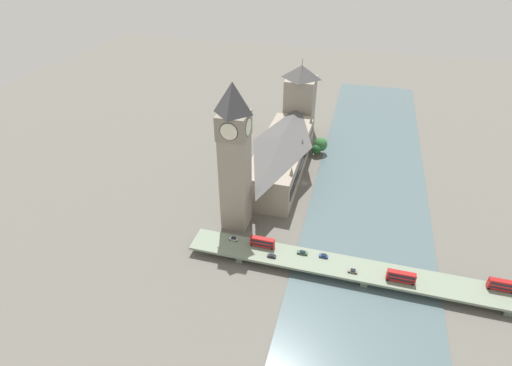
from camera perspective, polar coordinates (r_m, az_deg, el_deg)
The scene contains 16 objects.
ground_plane at distance 238.15m, azimuth 6.93°, elevation -0.06°, with size 600.00×600.00×0.00m, color #605E56.
river_water at distance 237.18m, azimuth 15.91°, elevation -1.35°, with size 63.17×360.00×0.30m, color #4C6066.
parliament_hall at distance 240.19m, azimuth 3.73°, elevation 4.13°, with size 26.10×86.66×26.49m.
clock_tower at distance 184.14m, azimuth -3.07°, elevation 4.13°, with size 13.85×13.85×74.95m.
victoria_tower at distance 286.22m, azimuth 6.29°, elevation 11.62°, with size 20.00×20.00×53.86m.
road_bridge at distance 182.63m, azimuth 15.35°, elevation -12.11°, with size 158.35×14.10×4.59m.
double_decker_bus_lead at distance 179.90m, azimuth 20.02°, elevation -12.42°, with size 11.68×2.53×5.02m.
double_decker_bus_mid at distance 193.94m, azimuth 31.71°, elevation -12.27°, with size 10.51×2.55×5.04m.
double_decker_bus_rear at distance 184.84m, azimuth 0.91°, elevation -8.41°, with size 11.38×2.57×4.83m.
car_northbound_lead at distance 189.66m, azimuth -3.22°, elevation -7.95°, with size 4.13×1.78×1.44m.
car_northbound_mid at distance 179.37m, azimuth 13.65°, elevation -12.11°, with size 4.03×1.86×1.36m.
car_northbound_tail at distance 183.64m, azimuth 6.65°, elevation -9.85°, with size 4.72×1.76×1.50m.
car_southbound_lead at distance 183.49m, azimuth 9.63°, elevation -10.22°, with size 3.95×1.93×1.44m.
car_southbound_mid at distance 181.20m, azimuth 2.26°, elevation -10.36°, with size 3.86×1.89×1.24m.
tree_embankment_near at distance 267.53m, azimuth 9.20°, elevation 5.47°, with size 9.02×9.02×11.37m.
tree_embankment_mid at distance 265.04m, azimuth 8.61°, elevation 4.78°, with size 6.31×6.31×8.12m.
Camera 1 is at (-24.39, 197.53, 130.76)m, focal length 28.00 mm.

